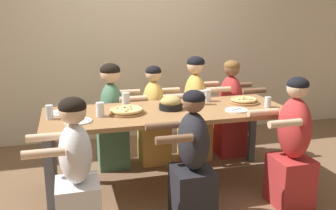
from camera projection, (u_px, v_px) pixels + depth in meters
ground_plane at (168, 185)px, 3.69m from camera, size 18.00×18.00×0.00m
restaurant_back_panel at (134, 17)px, 4.83m from camera, size 10.00×0.06×3.20m
dining_table at (168, 118)px, 3.53m from camera, size 2.28×0.84×0.77m
pizza_board_main at (126, 111)px, 3.39m from camera, size 0.33×0.33×0.05m
pizza_board_second at (244, 101)px, 3.78m from camera, size 0.31×0.31×0.05m
skillet_bowl at (171, 103)px, 3.53m from camera, size 0.33×0.22×0.13m
empty_plate_a at (60, 113)px, 3.39m from camera, size 0.22×0.22×0.02m
empty_plate_b at (236, 110)px, 3.49m from camera, size 0.21×0.21×0.02m
empty_plate_c at (78, 121)px, 3.13m from camera, size 0.23×0.23×0.02m
drinking_glass_a at (207, 96)px, 3.85m from camera, size 0.08×0.08×0.12m
drinking_glass_b at (126, 100)px, 3.63m from camera, size 0.08×0.08×0.14m
drinking_glass_c at (268, 102)px, 3.60m from camera, size 0.06×0.06×0.10m
drinking_glass_d at (100, 110)px, 3.28m from camera, size 0.07×0.07×0.13m
drinking_glass_e at (201, 98)px, 3.71m from camera, size 0.07×0.07×0.14m
drinking_glass_f at (49, 113)px, 3.20m from camera, size 0.07×0.07×0.12m
diner_far_midleft at (112, 119)px, 4.04m from camera, size 0.51×0.40×1.14m
diner_far_right at (230, 112)px, 4.41m from camera, size 0.51×0.40×1.13m
diner_far_center at (154, 120)px, 4.17m from camera, size 0.51×0.40×1.10m
diner_near_right at (292, 149)px, 3.21m from camera, size 0.51×0.40×1.14m
diner_near_center at (192, 163)px, 2.98m from camera, size 0.51×0.40×1.08m
diner_far_midright at (195, 112)px, 4.29m from camera, size 0.51×0.40×1.19m
diner_near_left at (76, 175)px, 2.75m from camera, size 0.51×0.40×1.08m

